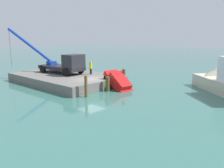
% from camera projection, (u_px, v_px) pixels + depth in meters
% --- Properties ---
extents(ground, '(200.00, 200.00, 0.00)m').
position_uv_depth(ground, '(91.00, 88.00, 26.76)').
color(ground, '#386B60').
extents(dock, '(13.38, 8.60, 1.03)m').
position_uv_depth(dock, '(66.00, 78.00, 29.68)').
color(dock, slate).
rests_on(dock, ground).
extents(crane_truck, '(10.73, 4.96, 5.89)m').
position_uv_depth(crane_truck, '(64.00, 64.00, 29.93)').
color(crane_truck, black).
rests_on(crane_truck, dock).
extents(dock_worker, '(0.34, 0.34, 1.68)m').
position_uv_depth(dock_worker, '(91.00, 68.00, 29.64)').
color(dock_worker, black).
rests_on(dock_worker, dock).
extents(salvaged_car, '(4.31, 2.60, 3.02)m').
position_uv_depth(salvaged_car, '(120.00, 84.00, 25.77)').
color(salvaged_car, red).
rests_on(salvaged_car, ground).
extents(piling_near, '(0.30, 0.30, 2.11)m').
position_uv_depth(piling_near, '(86.00, 86.00, 22.49)').
color(piling_near, brown).
rests_on(piling_near, ground).
extents(piling_mid, '(0.42, 0.42, 1.57)m').
position_uv_depth(piling_mid, '(108.00, 84.00, 24.94)').
color(piling_mid, '#4D4C21').
rests_on(piling_mid, ground).
extents(piling_far, '(0.38, 0.38, 2.11)m').
position_uv_depth(piling_far, '(124.00, 78.00, 26.76)').
color(piling_far, brown).
rests_on(piling_far, ground).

